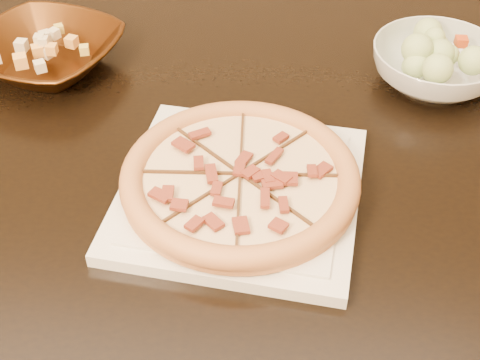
{
  "coord_description": "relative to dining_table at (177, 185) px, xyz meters",
  "views": [
    {
      "loc": [
        0.21,
        -0.54,
        1.34
      ],
      "look_at": [
        0.17,
        0.07,
        0.78
      ],
      "focal_mm": 50.0,
      "sensor_mm": 36.0,
      "label": 1
    }
  ],
  "objects": [
    {
      "name": "pizza",
      "position": [
        0.11,
        -0.13,
        0.14
      ],
      "size": [
        0.3,
        0.3,
        0.03
      ],
      "color": "#C16C40",
      "rests_on": "plate"
    },
    {
      "name": "bronze_bowl",
      "position": [
        -0.22,
        0.15,
        0.13
      ],
      "size": [
        0.29,
        0.29,
        0.06
      ],
      "primitive_type": "imported",
      "rotation": [
        0.0,
        0.0,
        -0.34
      ],
      "color": "#46260D",
      "rests_on": "dining_table"
    },
    {
      "name": "plate",
      "position": [
        0.11,
        -0.13,
        0.12
      ],
      "size": [
        0.33,
        0.33,
        0.02
      ],
      "color": "beige",
      "rests_on": "dining_table"
    },
    {
      "name": "dining_table",
      "position": [
        0.0,
        0.0,
        0.0
      ],
      "size": [
        1.39,
        0.92,
        0.75
      ],
      "color": "black",
      "rests_on": "floor"
    },
    {
      "name": "salad",
      "position": [
        0.38,
        0.15,
        0.18
      ],
      "size": [
        0.08,
        0.1,
        0.04
      ],
      "color": "#C3DA81",
      "rests_on": "salad_bowl"
    },
    {
      "name": "salad_bowl",
      "position": [
        0.39,
        0.15,
        0.14
      ],
      "size": [
        0.23,
        0.23,
        0.06
      ],
      "primitive_type": "imported",
      "rotation": [
        0.0,
        0.0,
        -0.17
      ],
      "color": "silver",
      "rests_on": "dining_table"
    },
    {
      "name": "mixed_dish",
      "position": [
        -0.22,
        0.15,
        0.17
      ],
      "size": [
        0.08,
        0.11,
        0.03
      ],
      "color": "beige",
      "rests_on": "bronze_bowl"
    }
  ]
}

